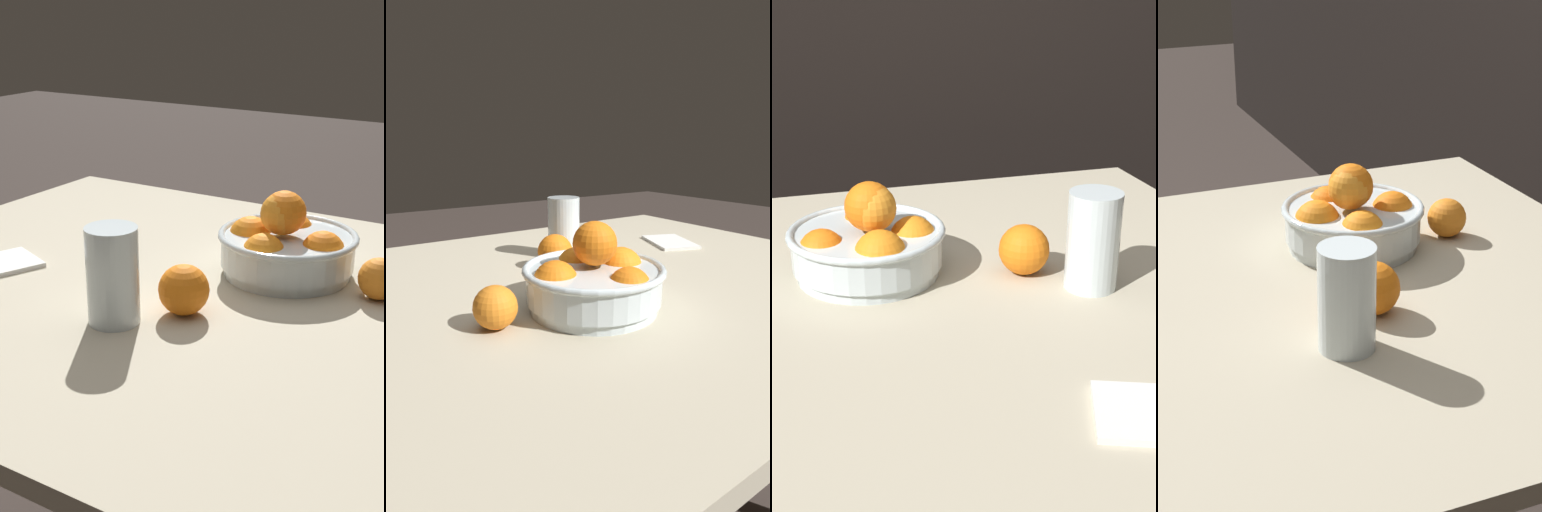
% 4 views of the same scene
% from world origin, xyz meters
% --- Properties ---
extents(dining_table, '(1.03, 1.18, 0.74)m').
position_xyz_m(dining_table, '(0.00, 0.00, 0.67)').
color(dining_table, '#B7AD93').
rests_on(dining_table, ground_plane).
extents(fruit_bowl, '(0.25, 0.25, 0.15)m').
position_xyz_m(fruit_bowl, '(-0.14, 0.16, 0.80)').
color(fruit_bowl, silver).
rests_on(fruit_bowl, dining_table).
extents(juice_glass, '(0.08, 0.08, 0.15)m').
position_xyz_m(juice_glass, '(0.17, 0.02, 0.81)').
color(juice_glass, '#F4A314').
rests_on(juice_glass, dining_table).
extents(orange_loose_near_bowl, '(0.07, 0.07, 0.07)m').
position_xyz_m(orange_loose_near_bowl, '(-0.12, 0.34, 0.78)').
color(orange_loose_near_bowl, orange).
rests_on(orange_loose_near_bowl, dining_table).
extents(orange_loose_front, '(0.08, 0.08, 0.08)m').
position_xyz_m(orange_loose_front, '(0.09, 0.10, 0.78)').
color(orange_loose_front, orange).
rests_on(orange_loose_front, dining_table).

